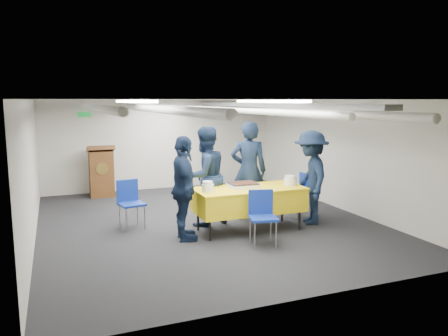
{
  "coord_description": "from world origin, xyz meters",
  "views": [
    {
      "loc": [
        -2.62,
        -7.62,
        2.29
      ],
      "look_at": [
        0.28,
        -0.2,
        1.05
      ],
      "focal_mm": 35.0,
      "sensor_mm": 36.0,
      "label": 1
    }
  ],
  "objects_px": {
    "sailor_b": "(205,176)",
    "podium": "(101,171)",
    "sailor_d": "(311,177)",
    "chair_left": "(130,199)",
    "sheet_cake": "(243,185)",
    "serving_table": "(249,199)",
    "chair_near": "(262,212)",
    "sailor_a": "(249,171)",
    "chair_right": "(303,191)",
    "sailor_c": "(184,189)"
  },
  "relations": [
    {
      "from": "sheet_cake",
      "to": "sailor_b",
      "type": "bearing_deg",
      "value": 133.66
    },
    {
      "from": "chair_right",
      "to": "sailor_a",
      "type": "height_order",
      "value": "sailor_a"
    },
    {
      "from": "chair_right",
      "to": "chair_left",
      "type": "distance_m",
      "value": 3.31
    },
    {
      "from": "sailor_a",
      "to": "sailor_b",
      "type": "bearing_deg",
      "value": 27.85
    },
    {
      "from": "chair_near",
      "to": "sailor_c",
      "type": "height_order",
      "value": "sailor_c"
    },
    {
      "from": "podium",
      "to": "chair_right",
      "type": "relative_size",
      "value": 1.44
    },
    {
      "from": "sailor_b",
      "to": "sailor_d",
      "type": "relative_size",
      "value": 1.05
    },
    {
      "from": "chair_right",
      "to": "sailor_a",
      "type": "bearing_deg",
      "value": 163.15
    },
    {
      "from": "sheet_cake",
      "to": "sailor_c",
      "type": "relative_size",
      "value": 0.29
    },
    {
      "from": "podium",
      "to": "sheet_cake",
      "type": "bearing_deg",
      "value": -61.41
    },
    {
      "from": "sheet_cake",
      "to": "chair_right",
      "type": "relative_size",
      "value": 0.59
    },
    {
      "from": "serving_table",
      "to": "sailor_d",
      "type": "relative_size",
      "value": 1.11
    },
    {
      "from": "sheet_cake",
      "to": "sailor_a",
      "type": "relative_size",
      "value": 0.27
    },
    {
      "from": "serving_table",
      "to": "chair_right",
      "type": "relative_size",
      "value": 2.22
    },
    {
      "from": "podium",
      "to": "sailor_a",
      "type": "distance_m",
      "value": 3.98
    },
    {
      "from": "chair_right",
      "to": "sailor_b",
      "type": "distance_m",
      "value": 1.99
    },
    {
      "from": "podium",
      "to": "sailor_a",
      "type": "relative_size",
      "value": 0.66
    },
    {
      "from": "serving_table",
      "to": "sailor_a",
      "type": "bearing_deg",
      "value": 66.21
    },
    {
      "from": "chair_right",
      "to": "sailor_b",
      "type": "xyz_separation_m",
      "value": [
        -1.93,
        0.24,
        0.38
      ]
    },
    {
      "from": "sailor_b",
      "to": "sailor_c",
      "type": "height_order",
      "value": "sailor_b"
    },
    {
      "from": "chair_left",
      "to": "sailor_b",
      "type": "height_order",
      "value": "sailor_b"
    },
    {
      "from": "chair_near",
      "to": "chair_left",
      "type": "xyz_separation_m",
      "value": [
        -1.81,
        1.7,
        0.0
      ]
    },
    {
      "from": "sheet_cake",
      "to": "sailor_c",
      "type": "height_order",
      "value": "sailor_c"
    },
    {
      "from": "chair_near",
      "to": "chair_right",
      "type": "height_order",
      "value": "same"
    },
    {
      "from": "serving_table",
      "to": "sailor_d",
      "type": "xyz_separation_m",
      "value": [
        1.26,
        0.01,
        0.31
      ]
    },
    {
      "from": "podium",
      "to": "chair_left",
      "type": "bearing_deg",
      "value": -86.1
    },
    {
      "from": "serving_table",
      "to": "sheet_cake",
      "type": "bearing_deg",
      "value": 137.92
    },
    {
      "from": "sailor_d",
      "to": "chair_right",
      "type": "bearing_deg",
      "value": -171.73
    },
    {
      "from": "sailor_b",
      "to": "podium",
      "type": "bearing_deg",
      "value": -83.11
    },
    {
      "from": "chair_right",
      "to": "sailor_c",
      "type": "xyz_separation_m",
      "value": [
        -2.55,
        -0.49,
        0.33
      ]
    },
    {
      "from": "sheet_cake",
      "to": "sailor_d",
      "type": "bearing_deg",
      "value": -3.01
    },
    {
      "from": "serving_table",
      "to": "chair_left",
      "type": "distance_m",
      "value": 2.15
    },
    {
      "from": "serving_table",
      "to": "sailor_d",
      "type": "distance_m",
      "value": 1.3
    },
    {
      "from": "serving_table",
      "to": "chair_left",
      "type": "height_order",
      "value": "chair_left"
    },
    {
      "from": "chair_near",
      "to": "sailor_b",
      "type": "relative_size",
      "value": 0.48
    },
    {
      "from": "sheet_cake",
      "to": "chair_left",
      "type": "xyz_separation_m",
      "value": [
        -1.85,
        0.87,
        -0.28
      ]
    },
    {
      "from": "sailor_b",
      "to": "sailor_a",
      "type": "bearing_deg",
      "value": 166.05
    },
    {
      "from": "chair_near",
      "to": "sailor_a",
      "type": "relative_size",
      "value": 0.46
    },
    {
      "from": "chair_right",
      "to": "sailor_a",
      "type": "relative_size",
      "value": 0.46
    },
    {
      "from": "serving_table",
      "to": "chair_near",
      "type": "distance_m",
      "value": 0.76
    },
    {
      "from": "podium",
      "to": "sailor_b",
      "type": "bearing_deg",
      "value": -64.58
    },
    {
      "from": "sailor_a",
      "to": "serving_table",
      "type": "bearing_deg",
      "value": 89.48
    },
    {
      "from": "podium",
      "to": "sailor_d",
      "type": "relative_size",
      "value": 0.72
    },
    {
      "from": "chair_left",
      "to": "sailor_b",
      "type": "distance_m",
      "value": 1.42
    },
    {
      "from": "serving_table",
      "to": "sailor_b",
      "type": "distance_m",
      "value": 0.94
    },
    {
      "from": "sailor_a",
      "to": "sailor_b",
      "type": "relative_size",
      "value": 1.04
    },
    {
      "from": "sailor_c",
      "to": "sailor_d",
      "type": "bearing_deg",
      "value": -79.14
    },
    {
      "from": "sheet_cake",
      "to": "sailor_b",
      "type": "xyz_separation_m",
      "value": [
        -0.52,
        0.55,
        0.1
      ]
    },
    {
      "from": "chair_left",
      "to": "sailor_a",
      "type": "height_order",
      "value": "sailor_a"
    },
    {
      "from": "chair_near",
      "to": "sailor_a",
      "type": "height_order",
      "value": "sailor_a"
    }
  ]
}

